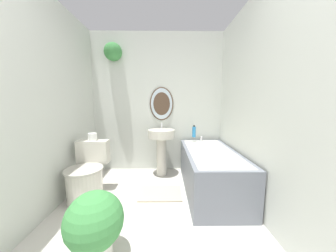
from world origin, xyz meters
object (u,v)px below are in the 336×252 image
potted_plant (95,223)px  bathtub (210,169)px  toilet_paper_roll (93,137)px  toilet (87,177)px  shampoo_bottle (194,132)px  pedestal_sink (161,143)px

potted_plant → bathtub: bearing=42.9°
potted_plant → toilet_paper_roll: size_ratio=4.98×
toilet → potted_plant: bearing=-62.0°
shampoo_bottle → bathtub: bearing=-76.8°
toilet → shampoo_bottle: (1.46, 0.78, 0.44)m
pedestal_sink → bathtub: (0.69, -0.51, -0.26)m
bathtub → toilet: bearing=-172.7°
bathtub → potted_plant: size_ratio=2.62×
pedestal_sink → potted_plant: bearing=-106.2°
pedestal_sink → potted_plant: size_ratio=1.59×
toilet → pedestal_sink: pedestal_sink is taller
bathtub → potted_plant: 1.56m
potted_plant → shampoo_bottle: bearing=58.5°
pedestal_sink → toilet_paper_roll: (-0.91, -0.49, 0.21)m
toilet → bathtub: 1.61m
potted_plant → toilet_paper_roll: (-0.46, 1.08, 0.44)m
toilet_paper_roll → shampoo_bottle: bearing=21.0°
toilet_paper_roll → pedestal_sink: bearing=28.1°
bathtub → toilet_paper_roll: size_ratio=13.02×
bathtub → shampoo_bottle: 0.74m
toilet_paper_roll → bathtub: bearing=-0.6°
toilet → shampoo_bottle: 1.72m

